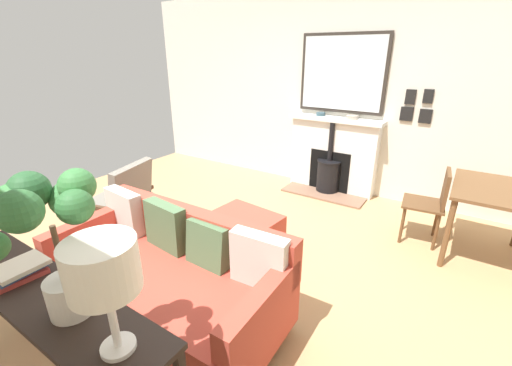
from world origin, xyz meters
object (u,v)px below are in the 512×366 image
object	(u,v)px
mantel_bowl_near	(321,114)
table_lamp_far_end	(103,270)
armchair_accent	(122,196)
mantel_bowl_far	(352,117)
sofa	(170,275)
dining_chair_near_fireplace	(433,200)
potted_plant	(50,224)
fireplace	(332,159)
book_stack	(20,271)
console_table	(44,306)
dining_table	(494,199)
ottoman	(242,230)

from	to	relation	value
mantel_bowl_near	table_lamp_far_end	size ratio (longest dim) A/B	0.25
armchair_accent	mantel_bowl_far	bearing A→B (deg)	145.36
mantel_bowl_far	sofa	bearing A→B (deg)	-6.17
dining_chair_near_fireplace	mantel_bowl_far	bearing A→B (deg)	-125.03
sofa	potted_plant	size ratio (longest dim) A/B	2.65
mantel_bowl_near	table_lamp_far_end	bearing A→B (deg)	11.14
fireplace	book_stack	bearing A→B (deg)	-4.39
fireplace	book_stack	world-z (taller)	fireplace
potted_plant	book_stack	world-z (taller)	potted_plant
fireplace	armchair_accent	distance (m)	2.84
mantel_bowl_near	console_table	size ratio (longest dim) A/B	0.07
mantel_bowl_far	potted_plant	world-z (taller)	potted_plant
potted_plant	book_stack	distance (m)	0.63
mantel_bowl_near	mantel_bowl_far	size ratio (longest dim) A/B	0.79
sofa	mantel_bowl_far	bearing A→B (deg)	173.83
mantel_bowl_far	sofa	world-z (taller)	mantel_bowl_far
sofa	dining_table	xyz separation A→B (m)	(-2.23, 2.00, 0.27)
sofa	table_lamp_far_end	distance (m)	1.33
table_lamp_far_end	dining_table	xyz separation A→B (m)	(-3.05, 1.35, -0.55)
ottoman	armchair_accent	bearing A→B (deg)	-73.12
potted_plant	dining_chair_near_fireplace	xyz separation A→B (m)	(-3.05, 1.22, -0.76)
mantel_bowl_far	book_stack	xyz separation A→B (m)	(3.88, -0.52, -0.28)
potted_plant	dining_chair_near_fireplace	distance (m)	3.37
mantel_bowl_near	armchair_accent	distance (m)	2.83
potted_plant	dining_chair_near_fireplace	bearing A→B (deg)	158.19
sofa	book_stack	bearing A→B (deg)	-13.02
console_table	armchair_accent	bearing A→B (deg)	-136.30
mantel_bowl_far	ottoman	xyz separation A→B (m)	(2.05, -0.38, -0.87)
potted_plant	armchair_accent	bearing A→B (deg)	-130.70
mantel_bowl_near	ottoman	distance (m)	2.23
mantel_bowl_near	potted_plant	bearing A→B (deg)	5.96
mantel_bowl_near	table_lamp_far_end	distance (m)	3.96
console_table	potted_plant	world-z (taller)	potted_plant
fireplace	table_lamp_far_end	bearing A→B (deg)	7.94
sofa	ottoman	bearing A→B (deg)	-177.39
ottoman	table_lamp_far_end	world-z (taller)	table_lamp_far_end
console_table	sofa	bearing A→B (deg)	-179.79
sofa	potted_plant	bearing A→B (deg)	19.23
mantel_bowl_far	console_table	xyz separation A→B (m)	(3.88, -0.33, -0.42)
console_table	mantel_bowl_far	bearing A→B (deg)	175.18
console_table	book_stack	bearing A→B (deg)	-90.89
ottoman	console_table	size ratio (longest dim) A/B	0.43
fireplace	book_stack	xyz separation A→B (m)	(3.86, -0.30, 0.35)
ottoman	dining_table	xyz separation A→B (m)	(-1.22, 2.05, 0.38)
mantel_bowl_near	dining_table	size ratio (longest dim) A/B	0.14
dining_table	ottoman	bearing A→B (deg)	-59.13
armchair_accent	dining_chair_near_fireplace	xyz separation A→B (m)	(-1.63, 2.87, 0.04)
ottoman	potted_plant	xyz separation A→B (m)	(1.82, 0.33, 1.01)
mantel_bowl_near	dining_chair_near_fireplace	bearing A→B (deg)	63.13
fireplace	sofa	bearing A→B (deg)	-2.00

